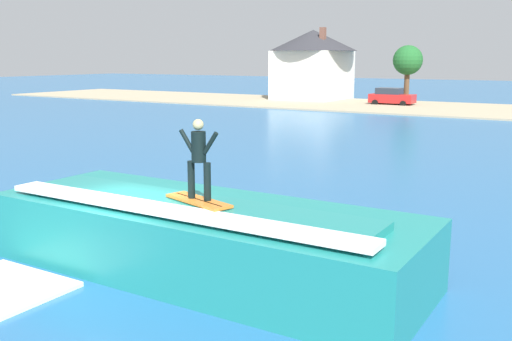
# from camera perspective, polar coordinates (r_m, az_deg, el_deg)

# --- Properties ---
(ground_plane) EXTENTS (260.00, 260.00, 0.00)m
(ground_plane) POSITION_cam_1_polar(r_m,az_deg,el_deg) (14.16, -12.76, -9.82)
(ground_plane) COLOR #256096
(wave_crest) EXTENTS (10.41, 3.66, 1.82)m
(wave_crest) POSITION_cam_1_polar(r_m,az_deg,el_deg) (13.68, -5.33, -6.53)
(wave_crest) COLOR #1D7E79
(wave_crest) RESTS_ON ground_plane
(surfboard) EXTENTS (1.91, 1.03, 0.06)m
(surfboard) POSITION_cam_1_polar(r_m,az_deg,el_deg) (12.95, -5.67, -2.96)
(surfboard) COLOR orange
(surfboard) RESTS_ON wave_crest
(surfer) EXTENTS (1.04, 0.32, 1.78)m
(surfer) POSITION_cam_1_polar(r_m,az_deg,el_deg) (12.76, -5.63, 1.53)
(surfer) COLOR black
(surfer) RESTS_ON surfboard
(shoreline_bank) EXTENTS (120.00, 16.21, 0.15)m
(shoreline_bank) POSITION_cam_1_polar(r_m,az_deg,el_deg) (59.22, 22.34, 5.42)
(shoreline_bank) COLOR tan
(shoreline_bank) RESTS_ON ground_plane
(car_near_shore) EXTENTS (4.60, 2.31, 1.86)m
(car_near_shore) POSITION_cam_1_polar(r_m,az_deg,el_deg) (63.29, 13.13, 7.06)
(car_near_shore) COLOR red
(car_near_shore) RESTS_ON ground_plane
(house_with_chimney) EXTENTS (10.38, 10.38, 8.38)m
(house_with_chimney) POSITION_cam_1_polar(r_m,az_deg,el_deg) (70.23, 5.58, 10.66)
(house_with_chimney) COLOR silver
(house_with_chimney) RESTS_ON ground_plane
(tree_short_bushy) EXTENTS (3.14, 3.14, 6.30)m
(tree_short_bushy) POSITION_cam_1_polar(r_m,az_deg,el_deg) (65.14, 14.64, 10.33)
(tree_short_bushy) COLOR brown
(tree_short_bushy) RESTS_ON ground_plane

